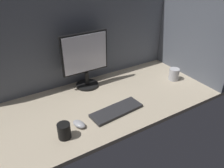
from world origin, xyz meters
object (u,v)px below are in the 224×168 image
at_px(monitor, 85,59).
at_px(keyboard, 117,111).
at_px(mouse, 79,124).
at_px(mug_black_travel, 64,131).
at_px(mug_steel, 174,74).

height_order(monitor, keyboard, monitor).
distance_m(keyboard, mouse, 0.28).
xyz_separation_m(monitor, mug_black_travel, (-0.38, -0.48, -0.19)).
bearing_deg(keyboard, mouse, 175.95).
bearing_deg(mug_steel, mug_black_travel, -170.12).
distance_m(monitor, keyboard, 0.49).
height_order(mug_steel, mug_black_travel, mug_steel).
relative_size(monitor, mouse, 4.62).
distance_m(mouse, mug_steel, 0.95).
bearing_deg(monitor, mug_steel, -23.26).
height_order(monitor, mug_black_travel, monitor).
xyz_separation_m(monitor, mouse, (-0.26, -0.43, -0.22)).
bearing_deg(monitor, mouse, -121.46).
distance_m(monitor, mouse, 0.55).
distance_m(keyboard, mug_steel, 0.68).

